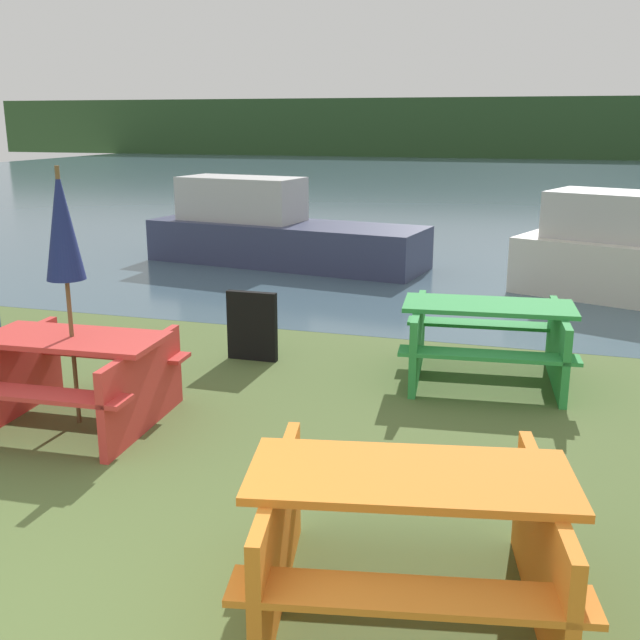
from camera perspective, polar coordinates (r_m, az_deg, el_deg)
name	(u,v)px	position (r m, az deg, el deg)	size (l,w,h in m)	color
water	(491,180)	(33.57, 12.88, 10.34)	(60.00, 50.00, 0.00)	#425B6B
far_treeline	(515,128)	(53.45, 14.62, 13.98)	(80.00, 1.60, 4.00)	#284723
picnic_table_orange	(408,528)	(4.03, 6.75, -15.44)	(1.88, 1.67, 0.78)	orange
picnic_table_red	(75,372)	(6.63, -18.16, -3.76)	(1.59, 1.46, 0.77)	red
picnic_table_green	(487,335)	(7.52, 12.61, -1.13)	(1.76, 1.53, 0.78)	green
umbrella_navy	(62,226)	(6.36, -19.06, 6.79)	(0.31, 0.31, 2.16)	brown
boat	(275,233)	(13.50, -3.45, 6.66)	(5.16, 2.21, 1.52)	#333856
boat_second	(634,258)	(11.80, 22.82, 4.35)	(3.76, 2.76, 1.50)	beige
signboard	(252,326)	(8.02, -5.19, -0.46)	(0.55, 0.08, 0.75)	black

